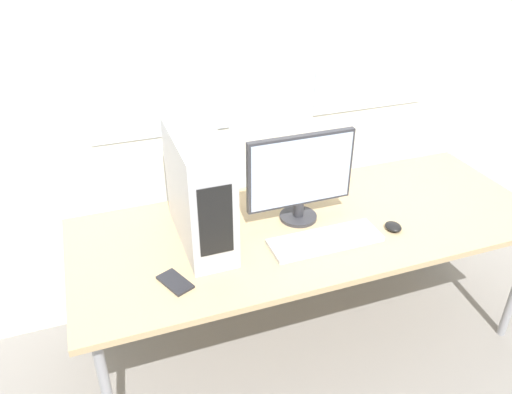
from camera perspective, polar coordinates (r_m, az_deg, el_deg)
name	(u,v)px	position (r m, az deg, el deg)	size (l,w,h in m)	color
wall_back	(271,48)	(2.45, 1.68, 16.62)	(8.00, 0.07, 2.70)	silver
desk	(312,231)	(2.28, 6.37, -3.88)	(2.11, 0.82, 0.70)	tan
pc_tower	(199,190)	(2.03, -6.51, 0.81)	(0.18, 0.50, 0.48)	silver
monitor_main	(300,176)	(2.17, 5.10, 2.44)	(0.49, 0.17, 0.41)	#333338
keyboard	(325,240)	(2.13, 7.91, -4.90)	(0.48, 0.16, 0.02)	silver
mouse	(393,227)	(2.27, 15.41, -3.28)	(0.07, 0.08, 0.03)	black
cell_phone	(175,282)	(1.93, -9.24, -9.58)	(0.13, 0.16, 0.01)	#232328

